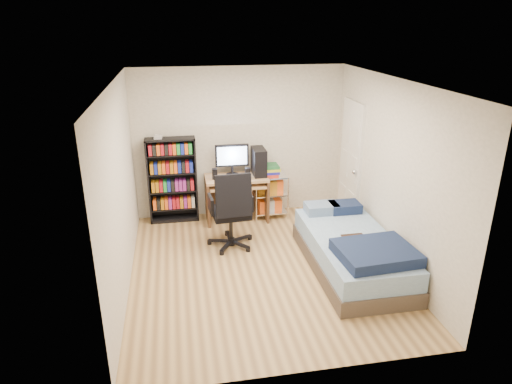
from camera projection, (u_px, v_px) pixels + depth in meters
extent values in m
cube|color=tan|center=(262.00, 269.00, 6.24)|extent=(3.50, 4.00, 0.04)
cube|color=white|center=(263.00, 80.00, 5.34)|extent=(3.50, 4.00, 0.04)
cube|color=silver|center=(240.00, 142.00, 7.65)|extent=(3.50, 0.04, 2.50)
cube|color=silver|center=(307.00, 259.00, 3.93)|extent=(3.50, 0.04, 2.50)
cube|color=silver|center=(119.00, 191.00, 5.50)|extent=(0.04, 4.00, 2.50)
cube|color=silver|center=(392.00, 174.00, 6.08)|extent=(0.04, 4.00, 2.50)
cube|color=black|center=(173.00, 180.00, 7.49)|extent=(0.80, 0.27, 1.41)
cube|color=black|center=(174.00, 208.00, 7.66)|extent=(0.74, 0.25, 0.02)
cube|color=#B41825|center=(174.00, 202.00, 7.61)|extent=(0.69, 0.21, 0.17)
cube|color=black|center=(173.00, 190.00, 7.55)|extent=(0.74, 0.25, 0.02)
cube|color=#1728A6|center=(173.00, 185.00, 7.50)|extent=(0.69, 0.21, 0.17)
cube|color=black|center=(172.00, 173.00, 7.44)|extent=(0.74, 0.25, 0.02)
cube|color=#B97415|center=(172.00, 167.00, 7.39)|extent=(0.69, 0.21, 0.17)
cube|color=black|center=(171.00, 154.00, 7.33)|extent=(0.74, 0.25, 0.02)
cube|color=green|center=(170.00, 148.00, 7.28)|extent=(0.69, 0.21, 0.17)
cube|color=silver|center=(158.00, 137.00, 7.19)|extent=(0.12, 0.11, 0.06)
cube|color=tan|center=(236.00, 178.00, 7.49)|extent=(1.02, 0.56, 0.04)
cube|color=#3A2B20|center=(207.00, 201.00, 7.55)|extent=(0.04, 0.56, 0.72)
cube|color=#3A2B20|center=(265.00, 197.00, 7.71)|extent=(0.04, 0.56, 0.72)
cube|color=#3A2B20|center=(235.00, 193.00, 7.86)|extent=(0.98, 0.03, 0.66)
cube|color=tan|center=(237.00, 185.00, 7.45)|extent=(0.91, 0.46, 0.03)
cube|color=black|center=(237.00, 184.00, 7.43)|extent=(0.45, 0.15, 0.03)
cube|color=black|center=(232.00, 155.00, 7.46)|extent=(0.55, 0.05, 0.37)
cube|color=silver|center=(232.00, 156.00, 7.43)|extent=(0.49, 0.01, 0.30)
cube|color=black|center=(259.00, 162.00, 7.52)|extent=(0.20, 0.43, 0.45)
cube|color=black|center=(215.00, 174.00, 7.35)|extent=(0.08, 0.08, 0.17)
cube|color=black|center=(248.00, 173.00, 7.39)|extent=(0.08, 0.08, 0.17)
cylinder|color=black|center=(231.00, 227.00, 6.77)|extent=(0.06, 0.06, 0.42)
cube|color=black|center=(231.00, 212.00, 6.69)|extent=(0.57, 0.57, 0.09)
cube|color=black|center=(234.00, 196.00, 6.34)|extent=(0.52, 0.20, 0.61)
cube|color=black|center=(211.00, 205.00, 6.57)|extent=(0.07, 0.33, 0.24)
cube|color=black|center=(250.00, 201.00, 6.70)|extent=(0.07, 0.33, 0.24)
cylinder|color=white|center=(256.00, 201.00, 7.52)|extent=(0.03, 0.03, 0.75)
cylinder|color=white|center=(288.00, 199.00, 7.62)|extent=(0.03, 0.03, 0.75)
cylinder|color=white|center=(252.00, 193.00, 7.87)|extent=(0.03, 0.03, 0.75)
cylinder|color=white|center=(283.00, 191.00, 7.97)|extent=(0.03, 0.03, 0.75)
cube|color=white|center=(270.00, 210.00, 7.84)|extent=(0.55, 0.39, 0.02)
cube|color=white|center=(270.00, 193.00, 7.73)|extent=(0.55, 0.39, 0.02)
cube|color=white|center=(270.00, 176.00, 7.62)|extent=(0.55, 0.39, 0.02)
cube|color=#B42B19|center=(270.00, 170.00, 7.58)|extent=(0.24, 0.30, 0.17)
cube|color=#51443C|center=(351.00, 261.00, 6.20)|extent=(1.07, 2.15, 0.21)
cube|color=#95BBDF|center=(352.00, 245.00, 6.12)|extent=(1.03, 2.10, 0.26)
cube|color=#152243|center=(376.00, 253.00, 5.52)|extent=(0.96, 0.81, 0.15)
cube|color=#8EAFC9|center=(322.00, 208.00, 6.81)|extent=(0.48, 0.32, 0.14)
cube|color=#152243|center=(345.00, 207.00, 6.85)|extent=(0.45, 0.32, 0.14)
cube|color=#3B2113|center=(354.00, 238.00, 6.02)|extent=(0.30, 0.24, 0.02)
cube|color=silver|center=(351.00, 163.00, 7.41)|extent=(0.05, 0.80, 2.00)
sphere|color=silver|center=(355.00, 172.00, 7.12)|extent=(0.08, 0.08, 0.08)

